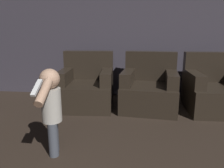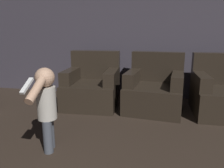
% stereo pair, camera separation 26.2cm
% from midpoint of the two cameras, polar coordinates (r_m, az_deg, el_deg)
% --- Properties ---
extents(wall_back, '(8.40, 0.05, 2.60)m').
position_cam_midpoint_polar(wall_back, '(3.96, 3.86, 15.52)').
color(wall_back, '#3D3842').
rests_on(wall_back, ground_plane).
extents(armchair_left, '(0.86, 0.88, 0.85)m').
position_cam_midpoint_polar(armchair_left, '(3.49, -8.76, -0.90)').
color(armchair_left, black).
rests_on(armchair_left, ground_plane).
extents(armchair_middle, '(0.89, 0.90, 0.85)m').
position_cam_midpoint_polar(armchair_middle, '(3.38, 7.51, -1.34)').
color(armchair_middle, black).
rests_on(armchair_middle, ground_plane).
extents(armchair_right, '(0.83, 0.85, 0.85)m').
position_cam_midpoint_polar(armchair_right, '(3.54, 23.31, -1.67)').
color(armchair_right, black).
rests_on(armchair_right, ground_plane).
extents(person_toddler, '(0.18, 0.56, 0.83)m').
position_cam_midpoint_polar(person_toddler, '(2.13, -19.10, -5.35)').
color(person_toddler, '#474C56').
rests_on(person_toddler, ground_plane).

